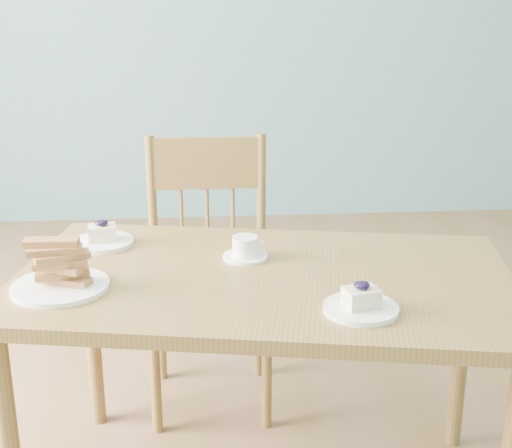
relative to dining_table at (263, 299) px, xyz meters
name	(u,v)px	position (x,y,z in m)	size (l,w,h in m)	color
dining_table	(263,299)	(0.00, 0.00, 0.00)	(1.36, 0.93, 0.67)	olive
dining_chair	(209,273)	(-0.13, 0.54, -0.14)	(0.41, 0.39, 0.90)	olive
cheesecake_plate_near	(361,304)	(0.20, -0.23, 0.08)	(0.17, 0.17, 0.07)	white
cheesecake_plate_far	(103,238)	(-0.43, 0.26, 0.09)	(0.17, 0.17, 0.07)	white
coffee_cup	(246,249)	(-0.04, 0.12, 0.09)	(0.12, 0.12, 0.06)	white
biscotti_plate	(59,273)	(-0.50, -0.05, 0.11)	(0.23, 0.23, 0.12)	white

